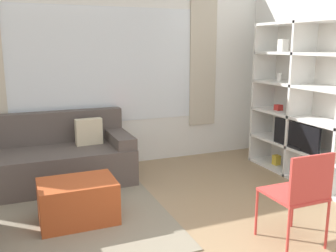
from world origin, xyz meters
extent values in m
cube|color=white|center=(0.00, 3.26, 1.35)|extent=(6.11, 0.07, 2.70)
cube|color=white|center=(0.00, 3.22, 1.45)|extent=(2.70, 0.01, 1.60)
cube|color=beige|center=(1.52, 3.21, 1.45)|extent=(0.44, 0.03, 1.90)
cube|color=white|center=(2.49, 1.61, 1.35)|extent=(0.07, 4.43, 2.70)
cube|color=gray|center=(-1.21, 1.63, 0.01)|extent=(2.80, 2.07, 0.01)
cube|color=silver|center=(2.45, 1.44, 1.02)|extent=(0.02, 2.38, 2.03)
cube|color=white|center=(2.25, 1.84, 1.02)|extent=(0.41, 0.04, 2.03)
cube|color=white|center=(2.25, 2.63, 1.02)|extent=(0.41, 0.04, 2.03)
cube|color=white|center=(2.25, 1.44, 0.02)|extent=(0.41, 2.38, 0.04)
cube|color=white|center=(2.25, 1.44, 0.41)|extent=(0.41, 2.38, 0.04)
cube|color=white|center=(2.25, 1.44, 0.81)|extent=(0.41, 2.38, 0.04)
cube|color=white|center=(2.25, 1.44, 1.22)|extent=(0.41, 2.38, 0.04)
cube|color=white|center=(2.25, 1.44, 1.63)|extent=(0.41, 2.38, 0.04)
cube|color=white|center=(2.25, 1.44, 2.02)|extent=(0.41, 2.38, 0.04)
cube|color=black|center=(2.09, 1.69, 0.60)|extent=(0.04, 0.82, 0.35)
cube|color=black|center=(2.11, 1.69, 0.44)|extent=(0.10, 0.24, 0.03)
cube|color=white|center=(2.23, 2.23, 1.73)|extent=(0.10, 0.10, 0.17)
cube|color=gold|center=(2.23, 2.22, 0.11)|extent=(0.09, 0.09, 0.14)
cylinder|color=red|center=(2.23, 1.47, 0.07)|extent=(0.08, 0.08, 0.08)
cube|color=red|center=(2.23, 2.24, 0.87)|extent=(0.09, 0.09, 0.08)
cylinder|color=white|center=(2.23, 2.27, 1.30)|extent=(0.06, 0.06, 0.11)
cube|color=#564C47|center=(-0.88, 2.70, 0.23)|extent=(2.06, 0.93, 0.46)
cube|color=#564C47|center=(-0.88, 3.08, 0.67)|extent=(2.06, 0.18, 0.42)
cube|color=#564C47|center=(0.03, 2.70, 0.53)|extent=(0.24, 0.87, 0.14)
cube|color=beige|center=(-0.35, 2.80, 0.63)|extent=(0.35, 0.14, 0.34)
cube|color=#B74C23|center=(-0.71, 1.55, 0.21)|extent=(0.74, 0.52, 0.43)
cylinder|color=#CC3D38|center=(1.19, 0.66, 0.22)|extent=(0.02, 0.02, 0.44)
cylinder|color=#CC3D38|center=(0.78, 0.66, 0.22)|extent=(0.02, 0.02, 0.44)
cylinder|color=#CC3D38|center=(1.19, 0.23, 0.22)|extent=(0.02, 0.02, 0.44)
cylinder|color=#CC3D38|center=(0.78, 0.23, 0.22)|extent=(0.02, 0.02, 0.44)
cube|color=#CC3D38|center=(0.99, 0.44, 0.45)|extent=(0.44, 0.46, 0.02)
cube|color=#CC3D38|center=(0.99, 0.23, 0.66)|extent=(0.44, 0.02, 0.40)
camera|label=1|loc=(-1.19, -1.99, 1.72)|focal=40.00mm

